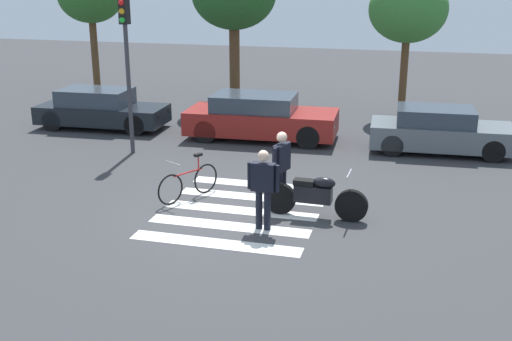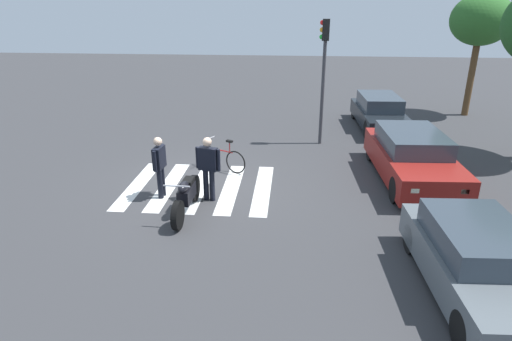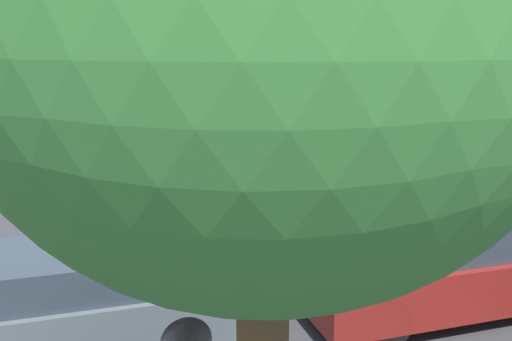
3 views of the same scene
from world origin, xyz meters
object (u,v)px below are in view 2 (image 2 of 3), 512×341
object	(u,v)px
officer_by_motorcycle	(208,165)
car_black_suv	(379,113)
leaning_bicycle	(222,158)
car_maroon_wagon	(412,157)
car_grey_coupe	(477,262)
officer_on_foot	(160,164)
police_motorcycle	(186,196)
traffic_light_pole	(324,63)

from	to	relation	value
officer_by_motorcycle	car_black_suv	xyz separation A→B (m)	(-7.42, 5.66, -0.36)
leaning_bicycle	car_maroon_wagon	distance (m)	5.66
car_grey_coupe	car_maroon_wagon	bearing A→B (deg)	178.50
leaning_bicycle	car_black_suv	distance (m)	7.72
leaning_bicycle	car_grey_coupe	bearing A→B (deg)	44.36
car_black_suv	car_maroon_wagon	world-z (taller)	car_maroon_wagon
leaning_bicycle	car_maroon_wagon	bearing A→B (deg)	87.54
officer_on_foot	car_maroon_wagon	xyz separation A→B (m)	(-1.85, 6.95, -0.27)
police_motorcycle	car_maroon_wagon	distance (m)	6.65
police_motorcycle	leaning_bicycle	distance (m)	3.03
officer_by_motorcycle	car_maroon_wagon	distance (m)	5.97
officer_on_foot	leaning_bicycle	bearing A→B (deg)	148.22
car_black_suv	car_grey_coupe	distance (m)	10.87
leaning_bicycle	car_black_suv	xyz separation A→B (m)	(-5.24, 5.67, 0.24)
car_grey_coupe	traffic_light_pole	world-z (taller)	traffic_light_pole
leaning_bicycle	car_maroon_wagon	world-z (taller)	car_maroon_wagon
leaning_bicycle	officer_by_motorcycle	world-z (taller)	officer_by_motorcycle
officer_by_motorcycle	car_maroon_wagon	size ratio (longest dim) A/B	0.37
officer_on_foot	car_black_suv	xyz separation A→B (m)	(-7.33, 6.97, -0.32)
car_black_suv	car_grey_coupe	xyz separation A→B (m)	(10.87, -0.16, -0.01)
officer_by_motorcycle	car_grey_coupe	bearing A→B (deg)	57.86
officer_by_motorcycle	car_black_suv	distance (m)	9.33
officer_on_foot	traffic_light_pole	xyz separation A→B (m)	(-5.02, 4.45, 1.96)
police_motorcycle	leaning_bicycle	xyz separation A→B (m)	(-3.00, 0.40, -0.08)
police_motorcycle	car_grey_coupe	size ratio (longest dim) A/B	0.55
police_motorcycle	officer_by_motorcycle	bearing A→B (deg)	153.60
police_motorcycle	officer_on_foot	xyz separation A→B (m)	(-0.91, -0.90, 0.48)
car_maroon_wagon	traffic_light_pole	distance (m)	4.61
officer_on_foot	traffic_light_pole	distance (m)	6.99
car_maroon_wagon	car_grey_coupe	bearing A→B (deg)	-1.50
leaning_bicycle	officer_by_motorcycle	distance (m)	2.26
car_black_suv	officer_on_foot	bearing A→B (deg)	-43.53
car_maroon_wagon	traffic_light_pole	xyz separation A→B (m)	(-3.17, -2.49, 2.23)
leaning_bicycle	car_grey_coupe	world-z (taller)	car_grey_coupe
officer_on_foot	car_grey_coupe	world-z (taller)	officer_on_foot
police_motorcycle	car_maroon_wagon	xyz separation A→B (m)	(-2.76, 6.05, 0.21)
leaning_bicycle	car_black_suv	size ratio (longest dim) A/B	0.37
car_maroon_wagon	traffic_light_pole	size ratio (longest dim) A/B	1.09
officer_by_motorcycle	car_black_suv	size ratio (longest dim) A/B	0.40
leaning_bicycle	officer_on_foot	distance (m)	2.53
police_motorcycle	officer_by_motorcycle	xyz separation A→B (m)	(-0.83, 0.41, 0.52)
car_maroon_wagon	traffic_light_pole	bearing A→B (deg)	-141.78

